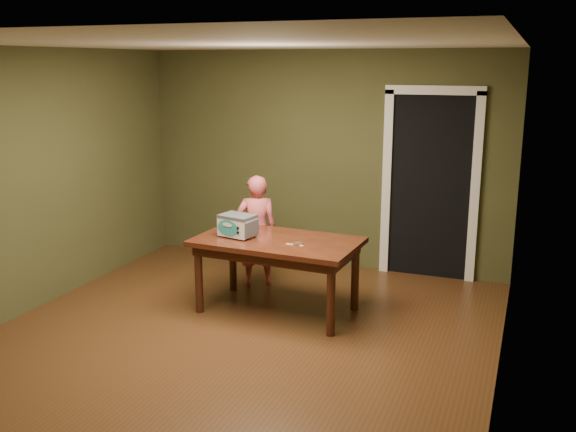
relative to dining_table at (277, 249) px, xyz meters
The scene contains 8 objects.
floor 1.05m from the dining_table, 95.96° to the right, with size 5.00×5.00×0.00m, color #522E17.
room_shell 1.34m from the dining_table, 95.96° to the right, with size 4.52×5.02×2.61m.
doorway 2.34m from the dining_table, 58.23° to the left, with size 1.10×0.66×2.25m.
dining_table is the anchor object (origin of this frame).
toy_oven 0.47m from the dining_table, behind, with size 0.40×0.31×0.22m.
baking_pan 0.30m from the dining_table, 24.40° to the right, with size 0.10×0.10×0.02m.
spatula 0.29m from the dining_table, 30.21° to the right, with size 0.18×0.03×0.01m, color #F0C568.
child 0.84m from the dining_table, 128.00° to the left, with size 0.46×0.30×1.25m, color #DA595F.
Camera 1 is at (2.38, -4.82, 2.45)m, focal length 40.00 mm.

